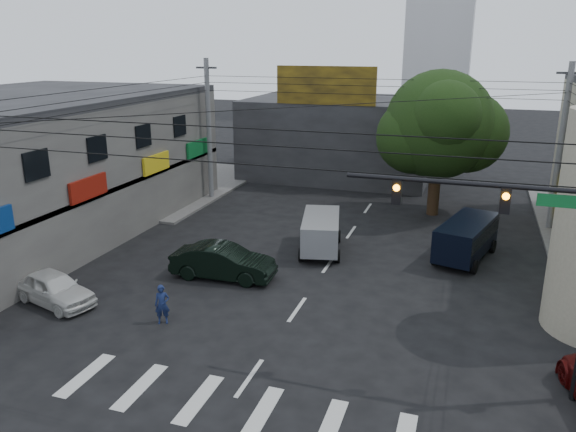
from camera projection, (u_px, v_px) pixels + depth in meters
The scene contains 14 objects.
ground at pixel (281, 333), 20.38m from camera, with size 160.00×160.00×0.00m, color black.
sidewalk_far_left at pixel (133, 182), 42.11m from camera, with size 16.00×16.00×0.15m, color #514F4C.
building_left at pixel (2, 171), 30.22m from camera, with size 14.00×24.00×7.00m, color #4C4946.
building_far at pixel (340, 137), 44.27m from camera, with size 14.00×10.00×6.00m, color #232326.
billboard at pixel (326, 85), 38.56m from camera, with size 7.00×0.30×2.60m, color olive.
street_tree at pixel (439, 125), 32.97m from camera, with size 6.40×6.40×8.70m.
traffic_gantry at pixel (532, 240), 15.68m from camera, with size 7.10×0.35×7.20m.
utility_pole_far_left at pixel (209, 131), 36.70m from camera, with size 0.32×0.32×9.20m, color #59595B.
utility_pole_far_right at pixel (560, 149), 30.36m from camera, with size 0.32×0.32×9.20m, color #59595B.
dark_sedan at pixel (223, 262), 24.99m from camera, with size 4.72×1.85×1.53m, color black.
white_compact at pixel (54, 288), 22.55m from camera, with size 4.18×2.59×1.33m, color silver.
silver_minivan at pixel (321, 234), 28.18m from camera, with size 2.67×4.51×1.82m, color gray, non-canonical shape.
navy_van at pixel (466, 240), 27.17m from camera, with size 3.00×5.09×1.91m, color black, non-canonical shape.
traffic_officer at pixel (162, 304), 20.92m from camera, with size 0.66×0.57×1.52m, color #131E45.
Camera 1 is at (6.01, -17.20, 10.09)m, focal length 35.00 mm.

